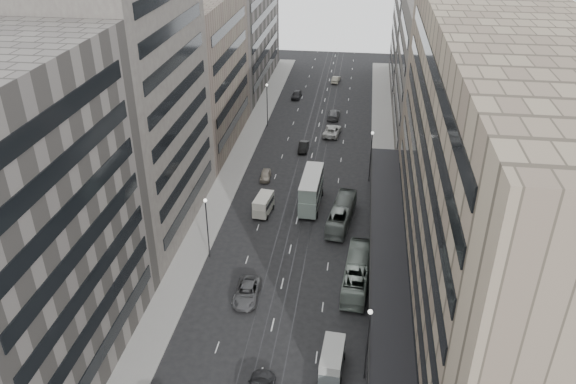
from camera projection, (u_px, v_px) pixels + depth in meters
The scene contains 25 objects.
ground at pixel (271, 331), 58.23m from camera, with size 220.00×220.00×0.00m, color black.
sidewalk_right at pixel (384, 174), 89.24m from camera, with size 4.00×125.00×0.15m, color gray.
sidewalk_left at pixel (236, 165), 92.09m from camera, with size 4.00×125.00×0.15m, color gray.
department_store at pixel (496, 182), 55.35m from camera, with size 19.20×60.00×30.00m.
building_right_mid at pixel (445, 76), 94.88m from camera, with size 15.00×28.00×24.00m, color #4F4944.
building_right_far at pixel (431, 25), 119.90m from camera, with size 15.00×32.00×28.00m, color #67625C.
building_left_b at pixel (122, 103), 68.98m from camera, with size 15.00×26.00×34.00m, color #4F4944.
building_left_c at pixel (188, 74), 94.55m from camera, with size 15.00×28.00×25.00m, color #6C6254.
building_left_d at pixel (232, 22), 122.40m from camera, with size 15.00×38.00×28.00m, color #67625C.
lamp_right_near at pixel (368, 337), 50.22m from camera, with size 0.44×0.44×8.32m.
lamp_right_far at pixel (371, 151), 84.86m from camera, with size 0.44×0.44×8.32m.
lamp_left_near at pixel (207, 221), 67.24m from camera, with size 0.44×0.44×8.32m.
lamp_left_far at pixel (267, 100), 104.48m from camera, with size 0.44×0.44×8.32m.
bus_near at pixel (357, 273), 64.41m from camera, with size 2.60×11.13×3.10m, color gray.
bus_far at pixel (341, 214), 75.96m from camera, with size 2.47×10.55×2.94m, color slate.
double_decker at pixel (311, 190), 79.45m from camera, with size 3.00×9.04×4.91m.
vw_microbus at pixel (332, 359), 52.97m from camera, with size 2.44×4.91×2.59m.
panel_van at pixel (263, 204), 78.12m from camera, with size 2.58×4.56×2.74m.
sedan_2 at pixel (247, 292), 62.54m from camera, with size 2.57×5.57×1.55m, color #505052.
sedan_4 at pixel (266, 175), 87.68m from camera, with size 1.56×3.87×1.32m, color #A59A89.
sedan_5 at pixel (303, 147), 96.91m from camera, with size 1.52×4.36×1.44m, color black.
sedan_6 at pixel (332, 131), 102.91m from camera, with size 2.76×5.99×1.67m, color beige.
sedan_7 at pixel (334, 114), 110.29m from camera, with size 2.19×5.40×1.57m, color #5F5F62.
sedan_8 at pixel (297, 95), 120.41m from camera, with size 1.82×4.52×1.54m, color #232325.
sedan_9 at pixel (336, 79), 129.86m from camera, with size 1.52×4.34×1.43m, color #A09A84.
Camera 1 is at (7.69, -43.22, 40.94)m, focal length 35.00 mm.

